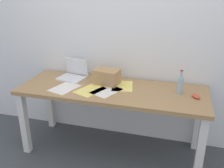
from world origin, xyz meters
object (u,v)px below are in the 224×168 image
at_px(laptop_left, 73,74).
at_px(beer_bottle, 180,85).
at_px(desk, 112,97).
at_px(computer_mouse, 196,96).
at_px(cardboard_box, 107,77).

distance_m(laptop_left, beer_bottle, 1.18).
bearing_deg(laptop_left, desk, -18.96).
relative_size(laptop_left, computer_mouse, 3.27).
distance_m(desk, computer_mouse, 0.83).
distance_m(desk, cardboard_box, 0.23).
relative_size(desk, computer_mouse, 19.15).
distance_m(desk, laptop_left, 0.55).
height_order(desk, beer_bottle, beer_bottle).
relative_size(desk, laptop_left, 5.86).
xyz_separation_m(desk, beer_bottle, (0.67, 0.06, 0.19)).
bearing_deg(laptop_left, computer_mouse, -7.43).
bearing_deg(desk, laptop_left, 161.04).
xyz_separation_m(beer_bottle, cardboard_box, (-0.75, 0.05, -0.01)).
bearing_deg(desk, computer_mouse, 0.06).
relative_size(desk, cardboard_box, 7.49).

